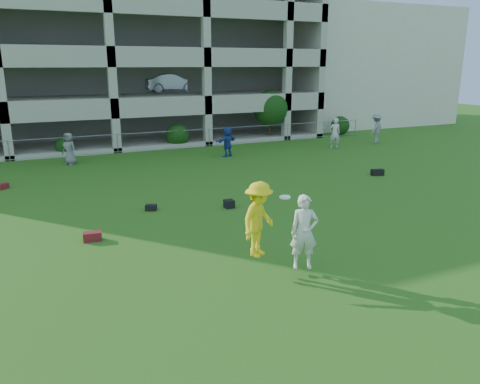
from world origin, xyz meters
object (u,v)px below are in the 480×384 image
bystander_f (376,129)px  parking_garage (90,54)px  frisbee_contest (271,223)px  stucco_building (341,67)px  crate_d (229,204)px  bystander_c (69,149)px  bystander_e (335,133)px  bystander_d (227,142)px

bystander_f → parking_garage: 21.50m
frisbee_contest → parking_garage: parking_garage is taller
stucco_building → parking_garage: parking_garage is taller
parking_garage → crate_d: bearing=-85.5°
frisbee_contest → parking_garage: bearing=90.8°
stucco_building → bystander_c: 28.64m
crate_d → frisbee_contest: (-1.33, -5.77, 1.25)m
bystander_e → crate_d: bearing=56.4°
bystander_d → parking_garage: 14.66m
bystander_e → bystander_f: size_ratio=0.97×
stucco_building → bystander_e: (-9.94, -13.15, -4.01)m
bystander_e → frisbee_contest: bearing=67.2°
bystander_d → bystander_e: bystander_e is taller
bystander_c → bystander_d: bearing=38.7°
bystander_e → crate_d: 14.55m
bystander_c → parking_garage: size_ratio=0.06×
bystander_c → bystander_d: bystander_d is taller
frisbee_contest → bystander_c: bearing=101.4°
parking_garage → bystander_d: bearing=-65.5°
bystander_c → bystander_f: size_ratio=0.85×
stucco_building → parking_garage: size_ratio=0.53×
bystander_c → bystander_f: bystander_f is taller
crate_d → parking_garage: size_ratio=0.01×
bystander_c → stucco_building: bearing=72.0°
bystander_c → bystander_f: 19.89m
stucco_building → bystander_d: 21.92m
bystander_e → bystander_f: bearing=-154.8°
bystander_d → bystander_f: bystander_f is taller
bystander_c → parking_garage: parking_garage is taller
bystander_d → parking_garage: (-5.70, 12.50, 5.14)m
crate_d → frisbee_contest: size_ratio=0.15×
bystander_f → frisbee_contest: bearing=16.8°
parking_garage → stucco_building: bearing=0.7°
bystander_f → parking_garage: size_ratio=0.07×
stucco_building → bystander_e: bearing=-127.1°
stucco_building → frisbee_contest: 36.17m
bystander_d → bystander_f: size_ratio=0.87×
bystander_c → frisbee_contest: frisbee_contest is taller
stucco_building → bystander_d: size_ratio=9.13×
bystander_c → frisbee_contest: (3.37, -16.71, 0.54)m
bystander_f → frisbee_contest: size_ratio=0.89×
bystander_d → bystander_e: 7.38m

